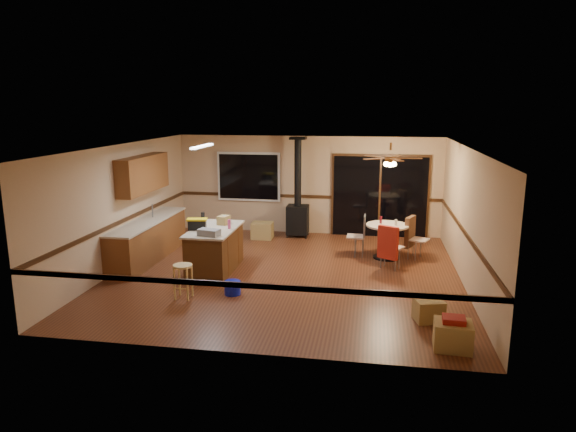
% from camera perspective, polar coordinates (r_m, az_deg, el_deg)
% --- Properties ---
extents(floor, '(7.00, 7.00, 0.00)m').
position_cam_1_polar(floor, '(10.62, -0.27, -6.41)').
color(floor, '#562B18').
rests_on(floor, ground).
extents(ceiling, '(7.00, 7.00, 0.00)m').
position_cam_1_polar(ceiling, '(10.09, -0.28, 7.71)').
color(ceiling, silver).
rests_on(ceiling, ground).
extents(wall_back, '(7.00, 0.00, 7.00)m').
position_cam_1_polar(wall_back, '(13.69, 2.20, 3.43)').
color(wall_back, tan).
rests_on(wall_back, ground).
extents(wall_front, '(7.00, 0.00, 7.00)m').
position_cam_1_polar(wall_front, '(6.96, -5.16, -5.38)').
color(wall_front, tan).
rests_on(wall_front, ground).
extents(wall_left, '(0.00, 7.00, 7.00)m').
position_cam_1_polar(wall_left, '(11.39, -17.90, 1.04)').
color(wall_left, tan).
rests_on(wall_left, ground).
extents(wall_right, '(0.00, 7.00, 7.00)m').
position_cam_1_polar(wall_right, '(10.30, 19.30, -0.22)').
color(wall_right, tan).
rests_on(wall_right, ground).
extents(chair_rail, '(7.00, 7.00, 0.08)m').
position_cam_1_polar(chair_rail, '(10.34, -0.27, -1.16)').
color(chair_rail, '#381E0E').
rests_on(chair_rail, ground).
extents(window, '(1.72, 0.10, 1.32)m').
position_cam_1_polar(window, '(13.90, -4.40, 4.38)').
color(window, black).
rests_on(window, ground).
extents(sliding_door, '(2.52, 0.10, 2.10)m').
position_cam_1_polar(sliding_door, '(13.57, 10.15, 2.11)').
color(sliding_door, black).
rests_on(sliding_door, ground).
extents(lower_cabinets, '(0.60, 3.00, 0.86)m').
position_cam_1_polar(lower_cabinets, '(11.89, -15.25, -2.65)').
color(lower_cabinets, brown).
rests_on(lower_cabinets, ground).
extents(countertop, '(0.64, 3.04, 0.04)m').
position_cam_1_polar(countertop, '(11.78, -15.37, -0.53)').
color(countertop, '#BDAC93').
rests_on(countertop, lower_cabinets).
extents(upper_cabinets, '(0.35, 2.00, 0.80)m').
position_cam_1_polar(upper_cabinets, '(11.84, -15.80, 4.52)').
color(upper_cabinets, brown).
rests_on(upper_cabinets, ground).
extents(kitchen_island, '(0.88, 1.68, 0.90)m').
position_cam_1_polar(kitchen_island, '(10.83, -8.13, -3.66)').
color(kitchen_island, '#4C2B13').
rests_on(kitchen_island, ground).
extents(wood_stove, '(0.55, 0.50, 2.52)m').
position_cam_1_polar(wood_stove, '(13.38, 1.09, 0.75)').
color(wood_stove, black).
rests_on(wood_stove, ground).
extents(ceiling_fan, '(0.24, 0.24, 0.55)m').
position_cam_1_polar(ceiling_fan, '(11.44, 11.29, 6.06)').
color(ceiling_fan, brown).
rests_on(ceiling_fan, ceiling).
extents(fluorescent_strip, '(0.10, 1.20, 0.04)m').
position_cam_1_polar(fluorescent_strip, '(10.83, -9.52, 7.64)').
color(fluorescent_strip, white).
rests_on(fluorescent_strip, ceiling).
extents(toolbox_grey, '(0.46, 0.32, 0.13)m').
position_cam_1_polar(toolbox_grey, '(10.12, -8.78, -1.82)').
color(toolbox_grey, slate).
rests_on(toolbox_grey, kitchen_island).
extents(toolbox_black, '(0.39, 0.25, 0.20)m').
position_cam_1_polar(toolbox_black, '(10.64, -10.05, -0.98)').
color(toolbox_black, black).
rests_on(toolbox_black, kitchen_island).
extents(toolbox_yellow_lid, '(0.44, 0.29, 0.03)m').
position_cam_1_polar(toolbox_yellow_lid, '(10.61, -10.07, -0.38)').
color(toolbox_yellow_lid, gold).
rests_on(toolbox_yellow_lid, toolbox_black).
extents(box_on_island, '(0.25, 0.31, 0.18)m').
position_cam_1_polar(box_on_island, '(11.04, -7.17, -0.45)').
color(box_on_island, olive).
rests_on(box_on_island, kitchen_island).
extents(bottle_dark, '(0.09, 0.09, 0.28)m').
position_cam_1_polar(bottle_dark, '(11.01, -9.43, -0.29)').
color(bottle_dark, black).
rests_on(bottle_dark, kitchen_island).
extents(bottle_pink, '(0.07, 0.07, 0.19)m').
position_cam_1_polar(bottle_pink, '(10.62, -6.55, -0.91)').
color(bottle_pink, '#D84C8C').
rests_on(bottle_pink, kitchen_island).
extents(bottle_white, '(0.08, 0.08, 0.19)m').
position_cam_1_polar(bottle_white, '(11.03, -7.08, -0.43)').
color(bottle_white, white).
rests_on(bottle_white, kitchen_island).
extents(bar_stool, '(0.37, 0.37, 0.62)m').
position_cam_1_polar(bar_stool, '(9.43, -11.56, -7.14)').
color(bar_stool, '#D4B970').
rests_on(bar_stool, floor).
extents(blue_bucket, '(0.37, 0.37, 0.25)m').
position_cam_1_polar(blue_bucket, '(9.53, -6.19, -7.93)').
color(blue_bucket, '#0C16B3').
rests_on(blue_bucket, floor).
extents(dining_table, '(0.95, 0.95, 0.78)m').
position_cam_1_polar(dining_table, '(11.73, 10.95, -2.11)').
color(dining_table, black).
rests_on(dining_table, ground).
extents(glass_red, '(0.06, 0.06, 0.16)m').
position_cam_1_polar(glass_red, '(11.75, 10.27, -0.43)').
color(glass_red, '#590C14').
rests_on(glass_red, dining_table).
extents(glass_cream, '(0.07, 0.07, 0.13)m').
position_cam_1_polar(glass_cream, '(11.62, 11.91, -0.71)').
color(glass_cream, beige).
rests_on(glass_cream, dining_table).
extents(chair_left, '(0.41, 0.41, 0.51)m').
position_cam_1_polar(chair_left, '(11.81, 8.07, -1.63)').
color(chair_left, gray).
rests_on(chair_left, ground).
extents(chair_near, '(0.59, 0.61, 0.70)m').
position_cam_1_polar(chair_near, '(10.88, 11.11, -2.90)').
color(chair_near, gray).
rests_on(chair_near, ground).
extents(chair_right, '(0.59, 0.57, 0.70)m').
position_cam_1_polar(chair_right, '(11.86, 13.52, -1.75)').
color(chair_right, gray).
rests_on(chair_right, ground).
extents(box_under_window, '(0.54, 0.43, 0.43)m').
position_cam_1_polar(box_under_window, '(13.30, -2.87, -1.61)').
color(box_under_window, olive).
rests_on(box_under_window, floor).
extents(box_corner_a, '(0.55, 0.47, 0.40)m').
position_cam_1_polar(box_corner_a, '(7.83, 17.84, -12.53)').
color(box_corner_a, olive).
rests_on(box_corner_a, floor).
extents(box_corner_b, '(0.52, 0.47, 0.35)m').
position_cam_1_polar(box_corner_b, '(8.66, 15.36, -10.07)').
color(box_corner_b, olive).
rests_on(box_corner_b, floor).
extents(box_small_red, '(0.33, 0.28, 0.08)m').
position_cam_1_polar(box_small_red, '(7.73, 17.96, -10.90)').
color(box_small_red, maroon).
rests_on(box_small_red, box_corner_a).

